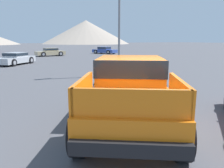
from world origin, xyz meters
TOP-DOWN VIEW (x-y plane):
  - ground_plane at (0.00, 0.00)m, footprint 320.00×320.00m
  - orange_pickup_truck at (-0.13, 0.72)m, footprint 4.26×5.19m
  - parked_car_silver at (-1.74, 18.74)m, footprint 4.06×4.27m
  - parked_car_tan at (3.74, 28.65)m, footprint 4.27×2.29m
  - parked_car_blue at (13.22, 29.92)m, footprint 3.60×4.49m
  - street_lamp_post at (3.73, 8.15)m, footprint 0.90×0.24m

SIDE VIEW (x-z plane):
  - ground_plane at x=0.00m, z-range 0.00..0.00m
  - parked_car_silver at x=-1.74m, z-range 0.02..1.16m
  - parked_car_blue at x=13.22m, z-range 0.02..1.18m
  - parked_car_tan at x=3.74m, z-range 0.02..1.18m
  - orange_pickup_truck at x=-0.13m, z-range 0.15..1.99m
  - street_lamp_post at x=3.73m, z-range 0.78..8.63m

